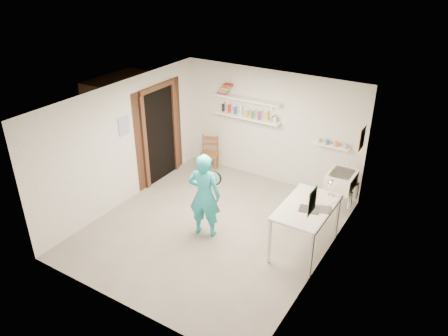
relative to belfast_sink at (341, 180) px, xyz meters
The scene contains 27 objects.
floor 2.54m from the belfast_sink, 135.83° to the right, with size 4.00×4.50×0.02m, color slate.
ceiling 2.98m from the belfast_sink, 135.83° to the right, with size 4.00×4.50×0.02m, color silver.
wall_back 1.90m from the belfast_sink, 162.26° to the left, with size 4.00×0.02×2.40m, color silver.
wall_front 4.36m from the belfast_sink, 113.84° to the right, with size 4.00×0.02×2.40m, color silver.
wall_left 4.16m from the belfast_sink, 155.67° to the right, with size 0.02×4.50×2.40m, color silver.
wall_right 1.79m from the belfast_sink, 81.30° to the right, with size 0.02×4.50×2.40m, color silver.
doorway_recess 3.81m from the belfast_sink, behind, with size 0.02×0.90×2.00m, color black.
corridor_box 4.51m from the belfast_sink, behind, with size 1.40×1.50×2.10m, color brown.
door_lintel 4.01m from the belfast_sink, behind, with size 0.06×1.05×0.10m, color brown.
door_jamb_near 3.91m from the belfast_sink, 162.82° to the right, with size 0.06×0.10×2.00m, color brown.
door_jamb_far 3.74m from the belfast_sink, behind, with size 0.06×0.10×2.00m, color brown.
shelf_lower 2.38m from the belfast_sink, 169.18° to the left, with size 1.50×0.22×0.03m, color white.
shelf_upper 2.52m from the belfast_sink, 169.18° to the left, with size 1.50×0.22×0.03m, color white.
ledge_shelf 0.75m from the belfast_sink, 130.40° to the left, with size 0.70×0.14×0.03m, color white.
poster_left 4.17m from the belfast_sink, 156.18° to the right, with size 0.01×0.28×0.36m, color #334C7F.
poster_right_a 0.89m from the belfast_sink, 22.79° to the left, with size 0.01×0.34×0.42m, color #995933.
poster_right_b 2.40m from the belfast_sink, 83.96° to the right, with size 0.01×0.30×0.38m, color #3F724C.
belfast_sink is the anchor object (origin of this frame).
man 2.60m from the belfast_sink, 133.36° to the right, with size 0.56×0.37×1.55m, color teal.
wall_clock 2.43m from the belfast_sink, 135.84° to the right, with size 0.28×0.28×0.04m, color beige.
wooden_chair 3.05m from the belfast_sink, behind, with size 0.39×0.37×0.83m, color brown.
work_table 1.45m from the belfast_sink, 94.41° to the right, with size 0.77×1.29×0.86m, color silver.
desk_lamp 0.99m from the belfast_sink, 83.53° to the right, with size 0.16×0.16×0.16m, color white.
spray_cans 2.41m from the belfast_sink, 169.18° to the left, with size 1.31×0.06×0.17m.
book_stack 3.05m from the belfast_sink, behind, with size 0.32×0.14×0.22m.
ledge_pots 0.78m from the belfast_sink, 130.40° to the left, with size 0.48×0.07×0.09m.
papers 1.44m from the belfast_sink, 94.41° to the right, with size 0.30×0.22×0.02m.
Camera 1 is at (3.60, -5.46, 4.60)m, focal length 35.00 mm.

